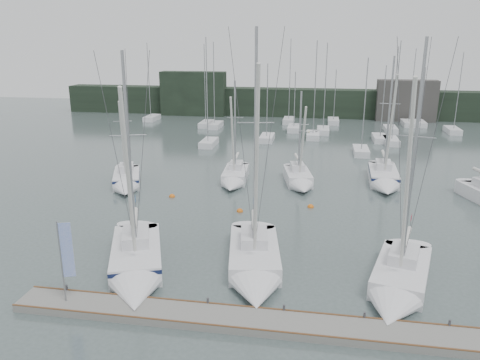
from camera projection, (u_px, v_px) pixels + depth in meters
name	position (u px, v px, depth m)	size (l,w,h in m)	color
ground	(256.00, 276.00, 28.16)	(160.00, 160.00, 0.00)	#455352
dock	(242.00, 320.00, 23.38)	(24.00, 2.00, 0.40)	slate
far_treeline	(302.00, 103.00, 85.95)	(90.00, 4.00, 5.00)	black
far_building_left	(193.00, 94.00, 86.85)	(12.00, 3.00, 8.00)	black
far_building_right	(406.00, 101.00, 80.88)	(10.00, 3.00, 7.00)	#3B3937
mast_forest	(325.00, 130.00, 71.11)	(55.70, 26.52, 14.06)	silver
sailboat_near_left	(136.00, 268.00, 27.90)	(6.27, 10.27, 14.14)	silver
sailboat_near_center	(255.00, 269.00, 27.81)	(4.54, 10.08, 15.46)	silver
sailboat_near_right	(397.00, 287.00, 25.83)	(5.05, 9.24, 14.82)	silver
sailboat_mid_a	(126.00, 182.00, 44.78)	(4.98, 8.00, 10.46)	silver
sailboat_mid_b	(234.00, 179.00, 45.96)	(2.75, 7.58, 10.67)	silver
sailboat_mid_c	(300.00, 181.00, 45.20)	(3.60, 7.23, 9.75)	silver
sailboat_mid_d	(384.00, 180.00, 45.31)	(3.03, 8.81, 13.10)	silver
buoy_a	(240.00, 211.00, 38.71)	(0.53, 0.53, 0.53)	#D06012
buoy_b	(311.00, 207.00, 39.69)	(0.55, 0.55, 0.55)	#D06012
buoy_c	(172.00, 197.00, 42.31)	(0.54, 0.54, 0.54)	#D06012
dock_banner	(65.00, 254.00, 24.02)	(0.66, 0.26, 4.52)	gray
seagull	(308.00, 131.00, 26.02)	(0.97, 0.47, 0.19)	silver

